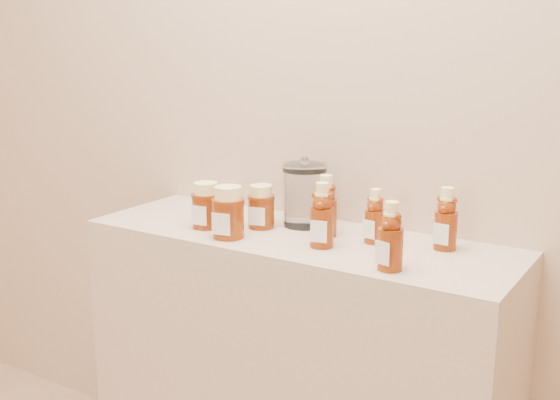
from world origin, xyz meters
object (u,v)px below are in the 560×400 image
Objects in this scene: honey_jar_left at (206,205)px; bear_bottle_back_left at (326,202)px; display_table at (296,386)px; glass_canister at (304,192)px; bear_bottle_front_left at (322,211)px.

bear_bottle_back_left is at bearing 10.64° from honey_jar_left.
glass_canister is at bearing 109.80° from display_table.
display_table is 0.56m from glass_canister.
bear_bottle_back_left is 0.10m from bear_bottle_front_left.
bear_bottle_back_left is 0.97× the size of glass_canister.
bear_bottle_front_left reaches higher than honey_jar_left.
glass_canister is at bearing 118.75° from bear_bottle_front_left.
bear_bottle_front_left is 1.47× the size of honey_jar_left.
display_table is at bearing 138.34° from bear_bottle_front_left.
bear_bottle_front_left is 0.37m from honey_jar_left.
bear_bottle_front_left is at bearing -47.20° from glass_canister.
honey_jar_left is 0.28m from glass_canister.
honey_jar_left is at bearing -171.33° from bear_bottle_back_left.
bear_bottle_back_left is (0.07, 0.04, 0.54)m from display_table.
bear_bottle_back_left is 0.99× the size of bear_bottle_front_left.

